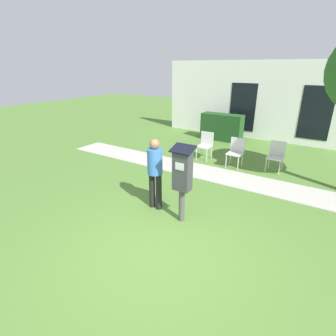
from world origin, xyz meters
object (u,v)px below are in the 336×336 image
at_px(parking_meter, 182,175).
at_px(outdoor_chair_middle, 236,150).
at_px(outdoor_chair_left, 206,143).
at_px(outdoor_chair_right, 276,154).
at_px(person_standing, 155,169).

distance_m(parking_meter, outdoor_chair_middle, 3.65).
distance_m(outdoor_chair_left, outdoor_chair_right, 2.26).
xyz_separation_m(parking_meter, outdoor_chair_right, (0.97, 3.89, -0.49)).
xyz_separation_m(person_standing, outdoor_chair_middle, (0.59, 3.48, -0.40)).
bearing_deg(outdoor_chair_left, outdoor_chair_middle, 11.52).
xyz_separation_m(outdoor_chair_left, outdoor_chair_right, (2.26, 0.08, 0.00)).
xyz_separation_m(person_standing, outdoor_chair_right, (1.72, 3.75, -0.40)).
distance_m(person_standing, outdoor_chair_left, 3.74).
bearing_deg(outdoor_chair_right, outdoor_chair_middle, 169.92).
xyz_separation_m(parking_meter, outdoor_chair_left, (-1.29, 3.82, -0.49)).
relative_size(person_standing, outdoor_chair_left, 1.76).
height_order(parking_meter, outdoor_chair_left, parking_meter).
relative_size(parking_meter, outdoor_chair_middle, 1.77).
height_order(parking_meter, outdoor_chair_right, parking_meter).
xyz_separation_m(parking_meter, outdoor_chair_middle, (-0.16, 3.62, -0.49)).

